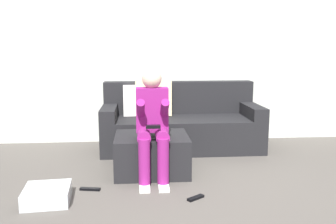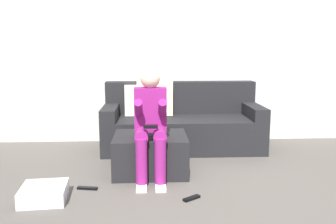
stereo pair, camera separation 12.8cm
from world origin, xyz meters
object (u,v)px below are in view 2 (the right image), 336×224
couch_sectional (180,123)px  remote_by_storage_bin (87,188)px  storage_bin (44,193)px  remote_near_ottoman (192,198)px  ottoman (150,154)px  person_seated (151,121)px  remote_under_side_table (52,183)px

couch_sectional → remote_by_storage_bin: bearing=-124.7°
storage_bin → remote_near_ottoman: bearing=-2.1°
remote_by_storage_bin → couch_sectional: bearing=66.3°
ottoman → storage_bin: 1.17m
person_seated → remote_under_side_table: 1.14m
couch_sectional → remote_near_ottoman: (-0.05, -1.73, -0.32)m
remote_under_side_table → remote_by_storage_bin: bearing=-14.2°
couch_sectional → remote_under_side_table: 1.91m
couch_sectional → remote_under_side_table: (-1.37, -1.30, -0.32)m
couch_sectional → storage_bin: bearing=-128.4°
ottoman → remote_near_ottoman: (0.36, -0.74, -0.19)m
storage_bin → remote_under_side_table: (-0.03, 0.38, -0.05)m
remote_by_storage_bin → remote_under_side_table: 0.39m
person_seated → remote_near_ottoman: size_ratio=6.49×
storage_bin → ottoman: bearing=36.9°
person_seated → couch_sectional: bearing=71.1°
person_seated → remote_under_side_table: bearing=-172.5°
person_seated → remote_by_storage_bin: (-0.60, -0.27, -0.59)m
couch_sectional → person_seated: person_seated is taller
couch_sectional → remote_by_storage_bin: couch_sectional is taller
ottoman → person_seated: person_seated is taller
remote_by_storage_bin → remote_under_side_table: bearing=169.5°
person_seated → remote_near_ottoman: 0.88m
remote_near_ottoman → person_seated: bearing=86.9°
couch_sectional → person_seated: size_ratio=1.85×
remote_near_ottoman → remote_under_side_table: (-1.32, 0.43, 0.00)m
couch_sectional → ottoman: (-0.41, -0.98, -0.13)m
remote_by_storage_bin → remote_under_side_table: (-0.37, 0.14, 0.00)m
storage_bin → remote_near_ottoman: (1.29, -0.05, -0.05)m
remote_near_ottoman → remote_under_side_table: same height
couch_sectional → remote_by_storage_bin: 1.79m
couch_sectional → ottoman: size_ratio=2.67×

